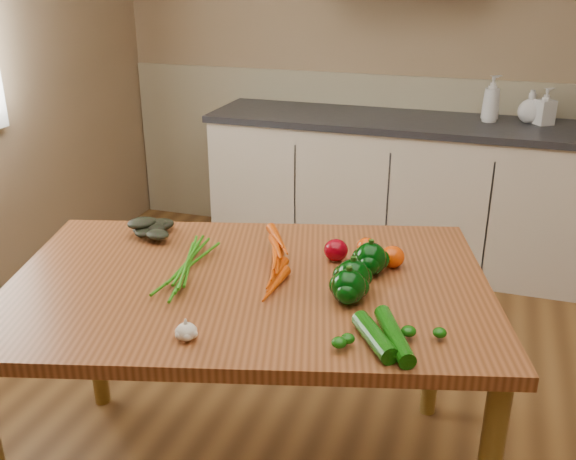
# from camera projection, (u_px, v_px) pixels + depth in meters

# --- Properties ---
(room) EXTENTS (4.04, 5.04, 2.64)m
(room) POSITION_uv_depth(u_px,v_px,m) (327.00, 145.00, 1.86)
(room) COLOR brown
(room) RESTS_ON ground
(counter_run) EXTENTS (2.84, 0.64, 1.14)m
(counter_run) POSITION_uv_depth(u_px,v_px,m) (444.00, 194.00, 3.87)
(counter_run) COLOR beige
(counter_run) RESTS_ON ground
(table) EXTENTS (1.72, 1.34, 0.81)m
(table) POSITION_uv_depth(u_px,v_px,m) (249.00, 305.00, 2.06)
(table) COLOR brown
(table) RESTS_ON ground
(soap_bottle_a) EXTENTS (0.14, 0.14, 0.26)m
(soap_bottle_a) POSITION_uv_depth(u_px,v_px,m) (491.00, 99.00, 3.65)
(soap_bottle_a) COLOR silver
(soap_bottle_a) RESTS_ON counter_run
(soap_bottle_b) EXTENTS (0.13, 0.13, 0.21)m
(soap_bottle_b) POSITION_uv_depth(u_px,v_px,m) (545.00, 106.00, 3.59)
(soap_bottle_b) COLOR silver
(soap_bottle_b) RESTS_ON counter_run
(soap_bottle_c) EXTENTS (0.17, 0.17, 0.18)m
(soap_bottle_c) POSITION_uv_depth(u_px,v_px,m) (531.00, 106.00, 3.65)
(soap_bottle_c) COLOR silver
(soap_bottle_c) RESTS_ON counter_run
(carrot_bunch) EXTENTS (0.33, 0.28, 0.08)m
(carrot_bunch) POSITION_uv_depth(u_px,v_px,m) (248.00, 262.00, 2.06)
(carrot_bunch) COLOR #D84805
(carrot_bunch) RESTS_ON table
(leafy_greens) EXTENTS (0.22, 0.19, 0.11)m
(leafy_greens) POSITION_uv_depth(u_px,v_px,m) (140.00, 223.00, 2.33)
(leafy_greens) COLOR black
(leafy_greens) RESTS_ON table
(garlic_bulb) EXTENTS (0.06, 0.06, 0.05)m
(garlic_bulb) POSITION_uv_depth(u_px,v_px,m) (186.00, 332.00, 1.69)
(garlic_bulb) COLOR white
(garlic_bulb) RESTS_ON table
(pepper_a) EXTENTS (0.11, 0.11, 0.11)m
(pepper_a) POSITION_uv_depth(u_px,v_px,m) (353.00, 277.00, 1.93)
(pepper_a) COLOR black
(pepper_a) RESTS_ON table
(pepper_b) EXTENTS (0.10, 0.10, 0.10)m
(pepper_b) POSITION_uv_depth(u_px,v_px,m) (370.00, 259.00, 2.05)
(pepper_b) COLOR black
(pepper_b) RESTS_ON table
(pepper_c) EXTENTS (0.10, 0.10, 0.10)m
(pepper_c) POSITION_uv_depth(u_px,v_px,m) (349.00, 287.00, 1.87)
(pepper_c) COLOR black
(pepper_c) RESTS_ON table
(tomato_a) EXTENTS (0.08, 0.08, 0.07)m
(tomato_a) POSITION_uv_depth(u_px,v_px,m) (336.00, 250.00, 2.15)
(tomato_a) COLOR maroon
(tomato_a) RESTS_ON table
(tomato_b) EXTENTS (0.07, 0.07, 0.06)m
(tomato_b) POSITION_uv_depth(u_px,v_px,m) (366.00, 246.00, 2.20)
(tomato_b) COLOR #DD3E05
(tomato_b) RESTS_ON table
(tomato_c) EXTENTS (0.08, 0.08, 0.07)m
(tomato_c) POSITION_uv_depth(u_px,v_px,m) (392.00, 257.00, 2.10)
(tomato_c) COLOR #DD3E05
(tomato_c) RESTS_ON table
(zucchini_a) EXTENTS (0.15, 0.24, 0.05)m
(zucchini_a) POSITION_uv_depth(u_px,v_px,m) (394.00, 336.00, 1.68)
(zucchini_a) COLOR #0B4807
(zucchini_a) RESTS_ON table
(zucchini_b) EXTENTS (0.15, 0.19, 0.05)m
(zucchini_b) POSITION_uv_depth(u_px,v_px,m) (374.00, 337.00, 1.67)
(zucchini_b) COLOR #0B4807
(zucchini_b) RESTS_ON table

